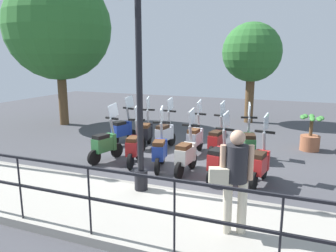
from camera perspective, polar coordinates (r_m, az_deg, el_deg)
name	(u,v)px	position (r m, az deg, el deg)	size (l,w,h in m)	color
ground_plane	(183,162)	(8.83, 2.55, -6.22)	(28.00, 28.00, 0.00)	#424247
promenade_walkway	(125,209)	(6.12, -7.45, -14.14)	(2.20, 20.00, 0.15)	#A39E93
fence_railing	(89,187)	(4.98, -13.63, -10.33)	(0.04, 16.03, 1.07)	black
lamp_post_near	(140,97)	(6.23, -4.98, 5.12)	(0.26, 0.90, 4.22)	black
pedestrian_with_bag	(235,174)	(4.92, 11.55, -8.25)	(0.45, 0.62, 1.59)	beige
tree_large	(58,27)	(14.05, -18.58, 15.98)	(4.12, 4.12, 5.95)	brown
tree_distant	(252,53)	(14.20, 14.38, 12.22)	(2.42, 2.42, 4.15)	brown
potted_palm	(310,136)	(10.64, 23.55, -1.58)	(1.06, 0.66, 1.05)	#9E5B3D
scooter_near_0	(260,163)	(7.45, 15.68, -6.26)	(1.23, 0.46, 1.54)	black
scooter_near_1	(219,159)	(7.53, 8.91, -5.77)	(1.22, 0.47, 1.54)	black
scooter_near_2	(186,154)	(7.84, 3.16, -4.91)	(1.23, 0.44, 1.54)	black
scooter_near_3	(160,150)	(8.14, -1.42, -4.25)	(1.21, 0.51, 1.54)	black
scooter_near_4	(134,146)	(8.54, -5.87, -3.53)	(1.22, 0.49, 1.54)	black
scooter_near_5	(105,144)	(8.90, -10.87, -3.05)	(1.21, 0.52, 1.54)	black
scooter_far_0	(249,143)	(9.07, 13.92, -2.90)	(1.21, 0.51, 1.54)	black
scooter_far_1	(217,140)	(9.22, 8.59, -2.44)	(1.23, 0.45, 1.54)	black
scooter_far_2	(195,138)	(9.42, 4.76, -2.03)	(1.23, 0.44, 1.54)	black
scooter_far_3	(165,133)	(9.91, -0.52, -1.29)	(1.23, 0.44, 1.54)	black
scooter_far_4	(146,132)	(10.12, -3.84, -1.03)	(1.22, 0.49, 1.54)	black
scooter_far_5	(123,129)	(10.53, -7.92, -0.59)	(1.20, 0.55, 1.54)	black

